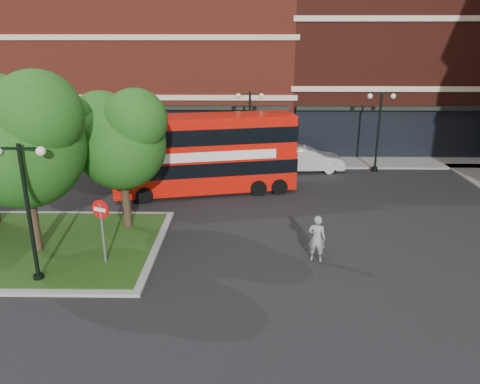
{
  "coord_description": "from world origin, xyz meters",
  "views": [
    {
      "loc": [
        1.83,
        -14.34,
        8.32
      ],
      "look_at": [
        1.55,
        4.33,
        2.0
      ],
      "focal_mm": 35.0,
      "sensor_mm": 36.0,
      "label": 1
    }
  ],
  "objects_px": {
    "bus": "(205,149)",
    "car_silver": "(132,160)",
    "car_white": "(306,159)",
    "woman": "(317,239)"
  },
  "relations": [
    {
      "from": "bus",
      "to": "car_silver",
      "type": "bearing_deg",
      "value": 127.47
    },
    {
      "from": "car_silver",
      "to": "car_white",
      "type": "bearing_deg",
      "value": -83.07
    },
    {
      "from": "woman",
      "to": "car_white",
      "type": "distance_m",
      "value": 12.55
    },
    {
      "from": "bus",
      "to": "woman",
      "type": "distance_m",
      "value": 9.69
    },
    {
      "from": "car_silver",
      "to": "car_white",
      "type": "xyz_separation_m",
      "value": [
        11.15,
        0.0,
        0.09
      ]
    },
    {
      "from": "woman",
      "to": "car_silver",
      "type": "height_order",
      "value": "woman"
    },
    {
      "from": "bus",
      "to": "car_silver",
      "type": "relative_size",
      "value": 2.5
    },
    {
      "from": "woman",
      "to": "bus",
      "type": "bearing_deg",
      "value": -43.33
    },
    {
      "from": "woman",
      "to": "car_silver",
      "type": "xyz_separation_m",
      "value": [
        -10.06,
        12.5,
        -0.24
      ]
    },
    {
      "from": "bus",
      "to": "car_white",
      "type": "xyz_separation_m",
      "value": [
        6.05,
        4.32,
        -1.68
      ]
    }
  ]
}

